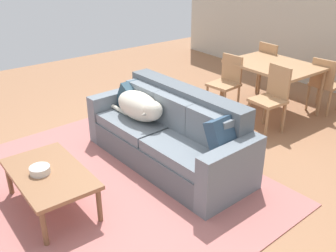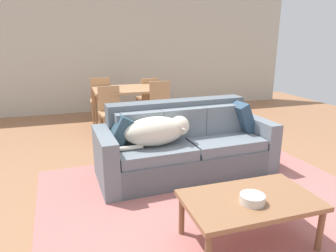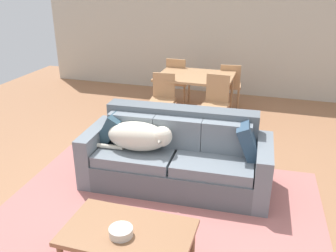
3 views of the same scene
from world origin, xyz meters
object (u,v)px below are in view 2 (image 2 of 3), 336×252
object	(u,v)px
throw_pillow_by_right_arm	(240,117)
coffee_table	(250,203)
dining_table	(129,92)
dining_chair_far_left	(101,98)
dining_chair_far_right	(148,96)
dining_chair_near_left	(111,110)
dining_chair_near_right	(161,105)
dog_on_left_cushion	(158,131)
throw_pillow_by_left_arm	(119,130)
couch	(185,146)
bowl_on_coffee_table	(252,199)

from	to	relation	value
throw_pillow_by_right_arm	coffee_table	world-z (taller)	throw_pillow_by_right_arm
dining_table	dining_chair_far_left	size ratio (longest dim) A/B	1.39
dining_chair_far_left	dining_chair_far_right	world-z (taller)	dining_chair_far_left
dining_chair_near_left	dining_chair_far_left	bearing A→B (deg)	87.02
dining_chair_near_left	dining_chair_near_right	xyz separation A→B (m)	(0.86, -0.01, 0.02)
dog_on_left_cushion	throw_pillow_by_right_arm	world-z (taller)	throw_pillow_by_right_arm
throw_pillow_by_left_arm	throw_pillow_by_right_arm	bearing A→B (deg)	2.78
couch	dining_chair_far_right	bearing A→B (deg)	82.53
throw_pillow_by_left_arm	dining_table	bearing A→B (deg)	76.56
couch	dog_on_left_cushion	bearing A→B (deg)	-161.51
dining_chair_near_left	dining_chair_far_left	xyz separation A→B (m)	(-0.06, 1.10, 0.00)
dog_on_left_cushion	bowl_on_coffee_table	world-z (taller)	dog_on_left_cushion
dining_chair_near_right	dining_chair_far_right	distance (m)	1.17
dining_chair_near_right	bowl_on_coffee_table	bearing A→B (deg)	-90.36
throw_pillow_by_right_arm	dining_chair_far_left	distance (m)	3.07
throw_pillow_by_right_arm	dining_chair_near_right	world-z (taller)	dining_chair_near_right
bowl_on_coffee_table	dog_on_left_cushion	bearing A→B (deg)	104.53
couch	dining_table	distance (m)	2.24
dog_on_left_cushion	dining_table	world-z (taller)	dog_on_left_cushion
dining_table	dining_chair_far_left	distance (m)	0.73
dining_chair_near_left	bowl_on_coffee_table	bearing A→B (deg)	-84.32
dining_chair_near_right	dining_chair_far_left	world-z (taller)	dining_chair_near_right
couch	throw_pillow_by_left_arm	distance (m)	0.85
dining_chair_far_left	dining_chair_far_right	xyz separation A→B (m)	(0.98, 0.06, -0.02)
bowl_on_coffee_table	dining_chair_far_left	distance (m)	4.33
dog_on_left_cushion	coffee_table	bearing A→B (deg)	-76.35
coffee_table	dining_chair_far_right	world-z (taller)	dining_chair_far_right
dog_on_left_cushion	dining_chair_far_left	bearing A→B (deg)	94.40
dining_chair_far_left	bowl_on_coffee_table	bearing A→B (deg)	100.68
coffee_table	dining_chair_near_left	world-z (taller)	dining_chair_near_left
dining_table	dining_chair_near_left	world-z (taller)	dining_chair_near_left
dining_chair_near_right	couch	bearing A→B (deg)	-92.75
coffee_table	throw_pillow_by_right_arm	bearing A→B (deg)	62.70
throw_pillow_by_left_arm	bowl_on_coffee_table	size ratio (longest dim) A/B	1.91
bowl_on_coffee_table	dining_chair_near_right	size ratio (longest dim) A/B	0.21
couch	dining_chair_near_left	world-z (taller)	couch
throw_pillow_by_left_arm	coffee_table	bearing A→B (deg)	-61.38
dining_chair_far_left	dining_chair_far_right	distance (m)	0.98
dog_on_left_cushion	dining_chair_near_left	distance (m)	1.80
throw_pillow_by_left_arm	coffee_table	world-z (taller)	throw_pillow_by_left_arm
throw_pillow_by_left_arm	dining_chair_near_left	world-z (taller)	dining_chair_near_left
dog_on_left_cushion	dining_chair_far_right	bearing A→B (deg)	75.33
throw_pillow_by_left_arm	dining_chair_near_left	distance (m)	1.62
throw_pillow_by_right_arm	coffee_table	distance (m)	1.78
couch	throw_pillow_by_right_arm	xyz separation A→B (m)	(0.80, 0.09, 0.29)
throw_pillow_by_left_arm	dining_chair_far_left	xyz separation A→B (m)	(0.06, 2.72, -0.12)
throw_pillow_by_left_arm	dining_chair_far_left	world-z (taller)	dining_chair_far_left
dining_table	dining_chair_far_left	bearing A→B (deg)	131.15
dining_chair_near_right	dining_chair_far_left	bearing A→B (deg)	132.94
bowl_on_coffee_table	dining_chair_far_left	bearing A→B (deg)	99.61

